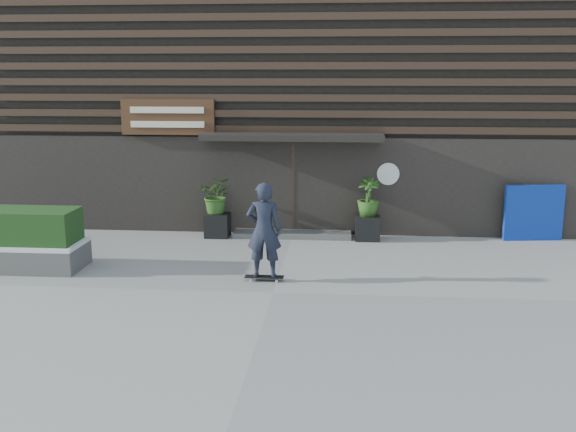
# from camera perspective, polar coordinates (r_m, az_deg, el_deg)

# --- Properties ---
(ground) EXTENTS (80.00, 80.00, 0.00)m
(ground) POSITION_cam_1_polar(r_m,az_deg,el_deg) (12.95, -1.24, -6.46)
(ground) COLOR #999791
(ground) RESTS_ON ground
(entrance_step) EXTENTS (3.00, 0.80, 0.12)m
(entrance_step) POSITION_cam_1_polar(r_m,az_deg,el_deg) (17.35, 0.38, -1.51)
(entrance_step) COLOR #4E4E4B
(entrance_step) RESTS_ON ground
(planter_pot_left) EXTENTS (0.60, 0.60, 0.60)m
(planter_pot_left) POSITION_cam_1_polar(r_m,az_deg,el_deg) (17.35, -5.94, -0.76)
(planter_pot_left) COLOR black
(planter_pot_left) RESTS_ON ground
(bamboo_left) EXTENTS (0.86, 0.75, 0.96)m
(bamboo_left) POSITION_cam_1_polar(r_m,az_deg,el_deg) (17.20, -6.00, 1.78)
(bamboo_left) COLOR #2D591E
(bamboo_left) RESTS_ON planter_pot_left
(planter_pot_right) EXTENTS (0.60, 0.60, 0.60)m
(planter_pot_right) POSITION_cam_1_polar(r_m,az_deg,el_deg) (17.05, 6.70, -1.00)
(planter_pot_right) COLOR black
(planter_pot_right) RESTS_ON ground
(bamboo_right) EXTENTS (0.54, 0.54, 0.96)m
(bamboo_right) POSITION_cam_1_polar(r_m,az_deg,el_deg) (16.90, 6.77, 1.58)
(bamboo_right) COLOR #2D591E
(bamboo_right) RESTS_ON planter_pot_right
(raised_bed) EXTENTS (3.50, 1.20, 0.50)m
(raised_bed) POSITION_cam_1_polar(r_m,az_deg,el_deg) (15.76, -22.91, -3.12)
(raised_bed) COLOR #4A4A47
(raised_bed) RESTS_ON ground
(snow_layer) EXTENTS (3.50, 1.20, 0.08)m
(snow_layer) POSITION_cam_1_polar(r_m,az_deg,el_deg) (15.70, -22.99, -2.10)
(snow_layer) COLOR white
(snow_layer) RESTS_ON raised_bed
(blue_tarp) EXTENTS (1.49, 0.34, 1.39)m
(blue_tarp) POSITION_cam_1_polar(r_m,az_deg,el_deg) (17.88, 19.96, 0.26)
(blue_tarp) COLOR #0C2A9D
(blue_tarp) RESTS_ON ground
(building) EXTENTS (18.00, 11.00, 8.00)m
(building) POSITION_cam_1_polar(r_m,az_deg,el_deg) (22.22, 1.51, 11.64)
(building) COLOR black
(building) RESTS_ON ground
(skateboarder) EXTENTS (0.78, 0.47, 2.00)m
(skateboarder) POSITION_cam_1_polar(r_m,az_deg,el_deg) (13.40, -2.04, -1.20)
(skateboarder) COLOR black
(skateboarder) RESTS_ON ground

